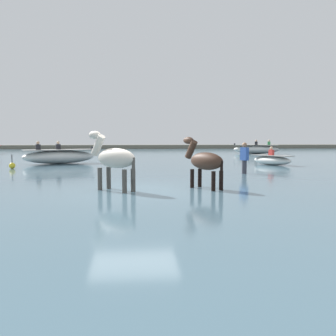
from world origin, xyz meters
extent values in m
plane|color=#84755B|center=(0.00, 0.00, 0.00)|extent=(120.00, 120.00, 0.00)
cube|color=#476675|center=(0.00, 10.00, 0.16)|extent=(90.00, 90.00, 0.32)
ellipsoid|color=beige|center=(-0.50, -0.05, 1.25)|extent=(1.37, 1.34, 0.57)
cylinder|color=#45423C|center=(-0.98, 0.17, 0.48)|extent=(0.13, 0.13, 0.97)
cylinder|color=#45423C|center=(-0.74, 0.42, 0.48)|extent=(0.13, 0.13, 0.97)
cylinder|color=#45423C|center=(-0.26, -0.52, 0.48)|extent=(0.13, 0.13, 0.97)
cylinder|color=#45423C|center=(-0.02, -0.27, 0.48)|extent=(0.13, 0.13, 0.97)
cylinder|color=beige|center=(-1.04, 0.46, 1.61)|extent=(0.53, 0.52, 0.65)
ellipsoid|color=beige|center=(-1.14, 0.56, 1.91)|extent=(0.49, 0.48, 0.24)
cylinder|color=#45423C|center=(-0.01, -0.52, 0.99)|extent=(0.09, 0.09, 0.61)
ellipsoid|color=#382319|center=(2.13, 0.11, 1.14)|extent=(1.07, 1.34, 0.52)
cylinder|color=black|center=(1.76, 0.41, 0.44)|extent=(0.12, 0.12, 0.88)
cylinder|color=black|center=(2.02, 0.57, 0.44)|extent=(0.12, 0.12, 0.88)
cylinder|color=black|center=(2.25, -0.36, 0.44)|extent=(0.12, 0.12, 0.88)
cylinder|color=black|center=(2.51, -0.20, 0.44)|extent=(0.12, 0.12, 0.88)
cylinder|color=#382319|center=(1.77, 0.68, 1.47)|extent=(0.43, 0.51, 0.60)
ellipsoid|color=#382319|center=(1.70, 0.79, 1.74)|extent=(0.40, 0.48, 0.22)
cylinder|color=black|center=(2.46, -0.42, 0.90)|extent=(0.08, 0.08, 0.56)
ellipsoid|color=silver|center=(-4.28, 11.50, 0.71)|extent=(4.32, 2.86, 0.78)
cube|color=gray|center=(-4.28, 11.50, 1.12)|extent=(4.15, 2.74, 0.04)
cube|color=black|center=(-2.46, 12.24, 1.19)|extent=(0.17, 0.19, 0.18)
cube|color=#232328|center=(-5.35, 11.11, 1.29)|extent=(0.31, 0.26, 0.30)
sphere|color=tan|center=(-5.35, 11.11, 1.53)|extent=(0.18, 0.18, 0.18)
cube|color=#232328|center=(-4.35, 11.68, 1.29)|extent=(0.31, 0.26, 0.30)
sphere|color=beige|center=(-4.35, 11.68, 1.53)|extent=(0.18, 0.18, 0.18)
ellipsoid|color=silver|center=(11.53, 23.64, 0.71)|extent=(4.39, 2.67, 0.78)
cube|color=gray|center=(11.53, 23.64, 1.12)|extent=(4.21, 2.56, 0.04)
cube|color=black|center=(9.64, 24.27, 1.19)|extent=(0.16, 0.19, 0.18)
cube|color=#388E51|center=(12.67, 23.39, 1.29)|extent=(0.30, 0.25, 0.30)
sphere|color=beige|center=(12.67, 23.39, 1.53)|extent=(0.18, 0.18, 0.18)
cube|color=#232328|center=(11.47, 23.45, 1.29)|extent=(0.30, 0.25, 0.30)
sphere|color=tan|center=(11.47, 23.45, 1.53)|extent=(0.18, 0.18, 0.18)
ellipsoid|color=silver|center=(7.65, 9.37, 0.57)|extent=(2.01, 2.56, 0.50)
cube|color=gray|center=(7.65, 9.37, 0.84)|extent=(1.93, 2.45, 0.04)
cube|color=red|center=(7.59, 9.33, 1.01)|extent=(0.29, 0.32, 0.30)
sphere|color=beige|center=(7.59, 9.33, 1.25)|extent=(0.18, 0.18, 0.18)
cylinder|color=#383842|center=(4.64, 4.60, 0.44)|extent=(0.20, 0.20, 0.88)
cube|color=#3356A8|center=(4.64, 4.60, 1.15)|extent=(0.34, 0.38, 0.54)
sphere|color=#A37556|center=(4.64, 4.60, 1.53)|extent=(0.20, 0.20, 0.20)
sphere|color=yellow|center=(-5.86, 8.08, 0.47)|extent=(0.30, 0.30, 0.30)
cylinder|color=black|center=(-5.86, 8.08, 0.81)|extent=(0.04, 0.04, 0.39)
cube|color=#706B5B|center=(0.00, 40.82, 0.42)|extent=(80.00, 2.40, 0.83)
camera|label=1|loc=(-0.03, -10.78, 1.84)|focal=40.26mm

